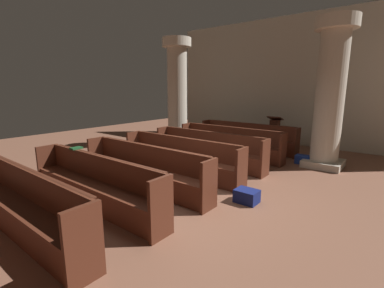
{
  "coord_description": "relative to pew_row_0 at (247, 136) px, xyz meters",
  "views": [
    {
      "loc": [
        3.17,
        -4.0,
        2.06
      ],
      "look_at": [
        -0.73,
        0.93,
        0.75
      ],
      "focal_mm": 25.56,
      "sensor_mm": 36.0,
      "label": 1
    }
  ],
  "objects": [
    {
      "name": "hymn_book",
      "position": [
        -0.86,
        -5.47,
        0.43
      ],
      "size": [
        0.15,
        0.21,
        0.03
      ],
      "primitive_type": "cube",
      "color": "#194723",
      "rests_on": "pew_row_5"
    },
    {
      "name": "pew_row_5",
      "position": [
        0.0,
        -5.66,
        0.0
      ],
      "size": [
        3.33,
        0.47,
        0.89
      ],
      "color": "#562819",
      "rests_on": "ground"
    },
    {
      "name": "kneeler_box_navy",
      "position": [
        1.99,
        -3.85,
        -0.35
      ],
      "size": [
        0.41,
        0.32,
        0.24
      ],
      "primitive_type": "cube",
      "color": "navy",
      "rests_on": "ground"
    },
    {
      "name": "pillar_far_side",
      "position": [
        -2.45,
        -0.69,
        1.46
      ],
      "size": [
        1.0,
        1.0,
        3.72
      ],
      "color": "#B6AD9A",
      "rests_on": "ground"
    },
    {
      "name": "pew_row_2",
      "position": [
        0.0,
        -2.26,
        0.0
      ],
      "size": [
        3.33,
        0.46,
        0.89
      ],
      "color": "#562819",
      "rests_on": "ground"
    },
    {
      "name": "pew_row_6",
      "position": [
        0.0,
        -6.79,
        0.0
      ],
      "size": [
        3.33,
        0.46,
        0.89
      ],
      "color": "#562819",
      "rests_on": "ground"
    },
    {
      "name": "kneeler_box_blue",
      "position": [
        2.0,
        -0.57,
        -0.35
      ],
      "size": [
        0.38,
        0.26,
        0.24
      ],
      "primitive_type": "cube",
      "color": "navy",
      "rests_on": "ground"
    },
    {
      "name": "lectern",
      "position": [
        0.51,
        1.05,
        -0.02
      ],
      "size": [
        0.48,
        0.45,
        1.08
      ],
      "color": "#411E13",
      "rests_on": "ground"
    },
    {
      "name": "ground_plane",
      "position": [
        0.93,
        -4.12,
        -0.47
      ],
      "size": [
        19.2,
        19.2,
        0.0
      ],
      "primitive_type": "plane",
      "color": "brown"
    },
    {
      "name": "pew_row_4",
      "position": [
        0.0,
        -4.53,
        0.0
      ],
      "size": [
        3.33,
        0.46,
        0.89
      ],
      "color": "#562819",
      "rests_on": "ground"
    },
    {
      "name": "back_wall",
      "position": [
        0.93,
        1.96,
        1.78
      ],
      "size": [
        10.0,
        0.16,
        4.5
      ],
      "primitive_type": "cube",
      "color": "beige",
      "rests_on": "ground"
    },
    {
      "name": "pew_row_1",
      "position": [
        0.0,
        -1.13,
        0.0
      ],
      "size": [
        3.33,
        0.46,
        0.89
      ],
      "color": "#562819",
      "rests_on": "ground"
    },
    {
      "name": "pew_row_3",
      "position": [
        0.0,
        -3.39,
        0.0
      ],
      "size": [
        3.33,
        0.46,
        0.89
      ],
      "color": "#562819",
      "rests_on": "ground"
    },
    {
      "name": "pillar_aisle_side",
      "position": [
        2.5,
        -0.5,
        1.46
      ],
      "size": [
        1.0,
        1.0,
        3.72
      ],
      "color": "#B6AD9A",
      "rests_on": "ground"
    },
    {
      "name": "pew_row_0",
      "position": [
        0.0,
        0.0,
        0.0
      ],
      "size": [
        3.33,
        0.47,
        0.89
      ],
      "color": "#562819",
      "rests_on": "ground"
    }
  ]
}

